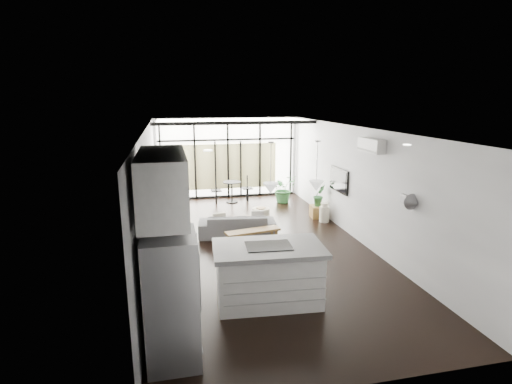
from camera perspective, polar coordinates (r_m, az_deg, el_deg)
name	(u,v)px	position (r m, az deg, el deg)	size (l,w,h in m)	color
floor	(259,245)	(9.76, 0.38, -7.56)	(5.00, 10.00, 0.00)	black
ceiling	(259,128)	(9.14, 0.41, 9.07)	(5.00, 10.00, 0.00)	silver
wall_left	(149,194)	(9.14, -15.08, -0.29)	(0.02, 10.00, 2.80)	white
wall_right	(357,184)	(10.18, 14.25, 1.14)	(0.02, 10.00, 2.80)	white
wall_back	(228,158)	(14.18, -4.09, 4.89)	(5.00, 0.02, 2.80)	white
wall_front	(354,283)	(4.85, 13.89, -12.55)	(5.00, 0.02, 2.80)	white
glazing	(228,158)	(14.07, -4.02, 4.82)	(5.00, 0.20, 2.80)	black
skylight	(231,120)	(13.06, -3.54, 10.22)	(4.70, 1.90, 0.06)	silver
neighbour_building	(228,166)	(14.18, -4.04, 3.67)	(3.50, 0.02, 1.60)	beige
island	(268,274)	(7.03, 1.78, -11.64)	(1.88, 1.11, 1.03)	white
cooktop	(269,246)	(6.83, 1.81, -7.69)	(0.77, 0.51, 0.01)	black
fridge	(172,299)	(5.58, -11.95, -14.67)	(0.69, 0.86, 1.79)	gray
appliance_column	(163,247)	(6.13, -13.08, -7.62)	(0.69, 0.72, 2.66)	white
upper_cabinets	(163,184)	(5.50, -13.19, 1.08)	(0.62, 1.75, 0.86)	white
pendant_left	(271,188)	(6.61, 2.10, 0.53)	(0.26, 0.26, 0.18)	silver
pendant_right	(316,186)	(6.85, 8.60, 0.84)	(0.26, 0.26, 0.18)	silver
sofa	(237,221)	(10.28, -2.73, -4.21)	(1.96, 0.57, 0.77)	#4D4E50
console_bench	(253,238)	(9.56, -0.46, -6.66)	(1.32, 0.33, 0.43)	brown
pouf	(261,215)	(11.46, 0.71, -3.29)	(0.50, 0.50, 0.40)	beige
crate	(319,212)	(12.02, 8.93, -2.77)	(0.46, 0.46, 0.35)	brown
plant_tall	(283,192)	(13.55, 3.92, 0.04)	(0.84, 0.94, 0.73)	#316E36
plant_crate	(319,201)	(11.94, 8.99, -1.30)	(0.36, 0.65, 0.29)	#316E36
milk_can	(324,212)	(11.59, 9.75, -2.86)	(0.29, 0.29, 0.57)	silver
bistro_set	(232,191)	(13.53, -3.46, 0.17)	(1.66, 0.66, 0.80)	black
tv	(339,180)	(11.07, 11.75, 1.71)	(0.05, 1.10, 0.65)	black
ac_unit	(371,145)	(9.26, 16.16, 6.43)	(0.22, 0.90, 0.30)	silver
framed_art	(149,193)	(8.62, -15.07, -0.08)	(0.04, 0.70, 0.90)	black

